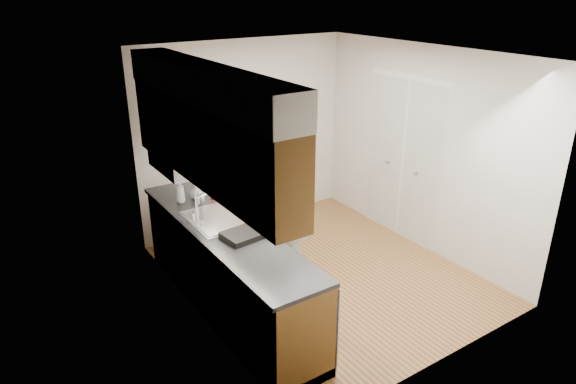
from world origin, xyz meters
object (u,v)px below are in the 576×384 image
object	(u,v)px
person	(282,191)
soap_bottle_c	(196,192)
soda_can	(213,195)
soap_bottle_b	(200,195)
steel_can	(202,198)
soap_bottle_a	(180,191)
dish_rack	(243,235)

from	to	relation	value
person	soap_bottle_c	xyz separation A→B (m)	(-0.70, 0.64, -0.07)
person	soda_can	size ratio (longest dim) A/B	20.67
soap_bottle_b	soap_bottle_c	size ratio (longest dim) A/B	1.09
soap_bottle_b	steel_can	world-z (taller)	soap_bottle_b
steel_can	soda_can	bearing A→B (deg)	16.14
soap_bottle_a	soda_can	distance (m)	0.35
soap_bottle_b	dish_rack	distance (m)	0.97
soap_bottle_a	dish_rack	world-z (taller)	soap_bottle_a
person	soap_bottle_b	bearing A→B (deg)	33.28
soap_bottle_b	soda_can	world-z (taller)	soap_bottle_b
person	soap_bottle_c	distance (m)	0.95
person	soap_bottle_a	xyz separation A→B (m)	(-0.88, 0.65, -0.03)
soap_bottle_b	soap_bottle_c	distance (m)	0.13
soap_bottle_a	soda_can	size ratio (longest dim) A/B	2.44
soap_bottle_a	dish_rack	bearing A→B (deg)	-82.01
soap_bottle_a	soap_bottle_b	world-z (taller)	soap_bottle_a
person	steel_can	distance (m)	0.86
soap_bottle_c	soda_can	xyz separation A→B (m)	(0.15, -0.11, -0.03)
steel_can	person	bearing A→B (deg)	-34.61
person	soap_bottle_b	xyz separation A→B (m)	(-0.72, 0.51, -0.06)
soap_bottle_c	steel_can	world-z (taller)	soap_bottle_c
soap_bottle_a	dish_rack	xyz separation A→B (m)	(0.15, -1.10, -0.10)
soap_bottle_b	soda_can	distance (m)	0.17
soap_bottle_a	soap_bottle_b	distance (m)	0.22
dish_rack	soda_can	bearing A→B (deg)	74.31
soap_bottle_b	soap_bottle_a	bearing A→B (deg)	139.15
soap_bottle_a	soap_bottle_c	world-z (taller)	soap_bottle_a
dish_rack	person	bearing A→B (deg)	26.18
soda_can	steel_can	world-z (taller)	steel_can
dish_rack	soap_bottle_b	bearing A→B (deg)	83.75
steel_can	dish_rack	size ratio (longest dim) A/B	0.36
soap_bottle_b	dish_rack	size ratio (longest dim) A/B	0.52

